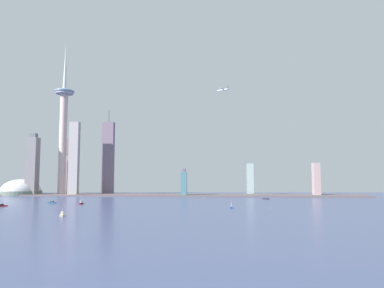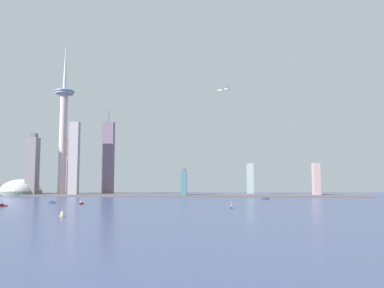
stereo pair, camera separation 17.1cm
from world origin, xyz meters
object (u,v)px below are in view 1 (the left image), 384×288
Objects in this scene: observation_tower at (63,122)px; skyscraper_3 at (33,166)px; skyscraper_4 at (74,159)px; boat_7 at (62,215)px; boat_6 at (266,199)px; boat_4 at (0,206)px; skyscraper_7 at (316,180)px; boat_2 at (231,207)px; skyscraper_5 at (69,175)px; boat_1 at (81,203)px; skyscraper_2 at (71,166)px; skyscraper_6 at (184,183)px; skyscraper_0 at (108,158)px; airplane at (223,90)px; boat_5 at (52,202)px; skyscraper_1 at (250,179)px; channel_buoy_0 at (271,207)px; stadium_dome at (21,191)px.

observation_tower reaches higher than skyscraper_3.
observation_tower is at bearing 141.66° from skyscraper_4.
boat_6 is at bearing 126.48° from boat_7.
boat_4 is at bearing 49.60° from boat_6.
skyscraper_7 is 7.38× the size of boat_2.
observation_tower is at bearing 46.91° from boat_2.
observation_tower is 2.20× the size of skyscraper_4.
skyscraper_5 is 354.04m from boat_1.
skyscraper_5 is (12.26, -40.90, -22.06)m from skyscraper_2.
skyscraper_5 is 7.54× the size of boat_6.
skyscraper_0 is at bearing 161.71° from skyscraper_6.
skyscraper_6 is at bearing 24.43° from airplane.
boat_5 is at bearing -129.93° from skyscraper_6.
skyscraper_6 is 5.19× the size of boat_7.
skyscraper_1 is 381.47m from boat_2.
observation_tower reaches higher than boat_6.
skyscraper_0 reaches higher than skyscraper_1.
channel_buoy_0 is (-2.35, -366.43, -36.02)m from skyscraper_1.
skyscraper_2 is at bearing 175.23° from skyscraper_1.
channel_buoy_0 is (337.08, -64.72, -0.58)m from boat_5.
stadium_dome is at bearing -113.53° from boat_4.
boat_7 reaches higher than boat_4.
airplane is at bearing -2.45° from skyscraper_3.
skyscraper_3 is at bearing -178.41° from skyscraper_7.
boat_2 reaches higher than boat_5.
skyscraper_3 reaches higher than skyscraper_6.
boat_1 is 335.34m from boat_6.
skyscraper_0 is 20.68× the size of boat_2.
skyscraper_4 is 466.92m from boat_2.
observation_tower is at bearing 111.69° from boat_5.
boat_5 is at bearing -71.61° from skyscraper_2.
skyscraper_5 is at bearing 174.90° from skyscraper_0.
channel_buoy_0 is at bearing -114.23° from skyscraper_7.
skyscraper_2 is 48.06m from skyscraper_5.
boat_2 is at bearing -14.17° from boat_5.
observation_tower is 37.34× the size of boat_2.
skyscraper_2 is 12.00× the size of boat_7.
boat_6 is (455.15, -165.30, -46.43)m from skyscraper_5.
skyscraper_7 is at bearing 1.59° from skyscraper_3.
airplane reaches higher than skyscraper_2.
skyscraper_7 reaches higher than boat_7.
observation_tower is 525.33m from boat_7.
skyscraper_4 is (-60.48, -57.93, -3.95)m from skyscraper_0.
boat_6 is at bearing -29.59° from skyscraper_6.
airplane reaches higher than boat_2.
skyscraper_3 is at bearing -172.06° from skyscraper_1.
skyscraper_0 is 132.21× the size of channel_buoy_0.
stadium_dome is 0.93× the size of skyscraper_5.
skyscraper_1 reaches higher than boat_7.
observation_tower is 30.39× the size of boat_5.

